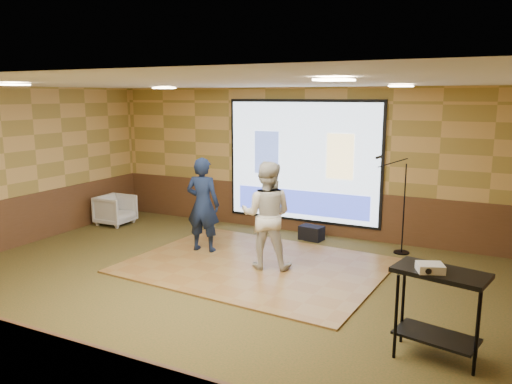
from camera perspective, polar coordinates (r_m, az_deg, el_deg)
The scene contains 18 objects.
ground at distance 7.64m, azimuth -4.40°, elevation -10.81°, with size 9.00×9.00×0.00m, color #2E3D1B.
room_shell at distance 7.13m, azimuth -4.64°, elevation 5.02°, with size 9.04×7.04×3.02m.
wainscot_back at distance 10.50m, azimuth 5.32°, elevation -2.05°, with size 9.00×0.04×0.95m, color #4D3019.
wainscot_front at distance 5.06m, azimuth -26.13°, elevation -17.90°, with size 9.00×0.04×0.95m, color #4D3019.
wainscot_left at distance 10.43m, azimuth -26.15°, elevation -3.24°, with size 0.04×7.00×0.95m, color #4D3019.
projector_screen at distance 10.28m, azimuth 5.33°, elevation 3.34°, with size 3.32×0.06×2.52m.
downlight_nw at distance 9.82m, azimuth -10.45°, elevation 11.60°, with size 0.32×0.32×0.02m, color beige.
downlight_ne at distance 8.01m, azimuth 16.24°, elevation 11.55°, with size 0.32×0.32×0.02m, color beige.
downlight_sw at distance 7.44m, azimuth -26.10°, elevation 10.97°, with size 0.32×0.32×0.02m, color beige.
downlight_se at distance 4.81m, azimuth 8.94°, elevation 12.55°, with size 0.32×0.32×0.02m, color beige.
dance_floor at distance 8.50m, azimuth -0.05°, elevation -8.36°, with size 4.12×3.14×0.03m, color olive.
player_left at distance 9.07m, azimuth -6.09°, elevation -1.44°, with size 0.63×0.41×1.72m, color #121D3B.
player_right at distance 8.14m, azimuth 1.21°, elevation -2.65°, with size 0.86×0.67×1.77m, color silver.
av_table at distance 5.80m, azimuth 20.19°, elevation -11.16°, with size 0.95×0.50×1.00m.
projector at distance 5.61m, azimuth 19.29°, elevation -8.17°, with size 0.27×0.22×0.09m, color white.
mic_stand at distance 9.44m, azimuth 16.10°, elevation -3.81°, with size 0.70×0.29×1.78m.
banquet_chair at distance 11.53m, azimuth -15.77°, elevation -1.98°, with size 0.71×0.73×0.66m, color gray.
duffel_bag at distance 10.02m, azimuth 6.36°, elevation -4.66°, with size 0.45×0.30×0.28m, color black.
Camera 1 is at (3.66, -6.08, 2.82)m, focal length 35.00 mm.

